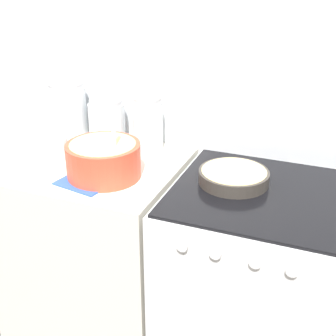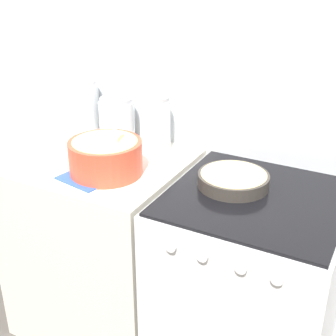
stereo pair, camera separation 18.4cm
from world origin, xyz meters
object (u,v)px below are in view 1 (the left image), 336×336
(mixing_bowl, at_px, (103,158))
(storage_jar_right, at_px, (148,128))
(stove, at_px, (250,285))
(storage_jar_middle, at_px, (107,125))
(baking_pan, at_px, (234,176))
(storage_jar_left, at_px, (68,115))
(tin_can, at_px, (59,148))

(mixing_bowl, height_order, storage_jar_right, mixing_bowl)
(stove, bearing_deg, storage_jar_middle, 163.94)
(mixing_bowl, distance_m, baking_pan, 0.52)
(storage_jar_right, bearing_deg, stove, -21.60)
(storage_jar_right, bearing_deg, storage_jar_left, -180.00)
(mixing_bowl, xyz_separation_m, storage_jar_middle, (-0.16, 0.32, 0.01))
(stove, distance_m, mixing_bowl, 0.81)
(storage_jar_left, xyz_separation_m, storage_jar_right, (0.42, 0.00, -0.01))
(stove, relative_size, storage_jar_middle, 4.18)
(storage_jar_middle, height_order, tin_can, storage_jar_middle)
(stove, height_order, storage_jar_right, storage_jar_right)
(baking_pan, height_order, storage_jar_middle, storage_jar_middle)
(stove, bearing_deg, storage_jar_left, 167.26)
(mixing_bowl, xyz_separation_m, storage_jar_right, (0.05, 0.32, 0.03))
(storage_jar_middle, relative_size, storage_jar_right, 0.86)
(mixing_bowl, height_order, storage_jar_left, storage_jar_left)
(stove, bearing_deg, storage_jar_right, 158.40)
(baking_pan, relative_size, tin_can, 2.92)
(baking_pan, bearing_deg, stove, -17.60)
(baking_pan, xyz_separation_m, storage_jar_left, (-0.87, 0.19, 0.09))
(mixing_bowl, bearing_deg, tin_can, 161.47)
(baking_pan, bearing_deg, mixing_bowl, -164.87)
(tin_can, bearing_deg, storage_jar_left, 112.57)
(baking_pan, distance_m, storage_jar_left, 0.89)
(mixing_bowl, distance_m, tin_can, 0.29)
(storage_jar_left, xyz_separation_m, storage_jar_middle, (0.21, 0.00, -0.02))
(mixing_bowl, height_order, tin_can, mixing_bowl)
(baking_pan, bearing_deg, storage_jar_right, 157.47)
(tin_can, bearing_deg, baking_pan, 3.30)
(storage_jar_middle, xyz_separation_m, tin_can, (-0.11, -0.23, -0.04))
(stove, xyz_separation_m, storage_jar_left, (-0.97, 0.22, 0.56))
(storage_jar_middle, bearing_deg, mixing_bowl, -63.88)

